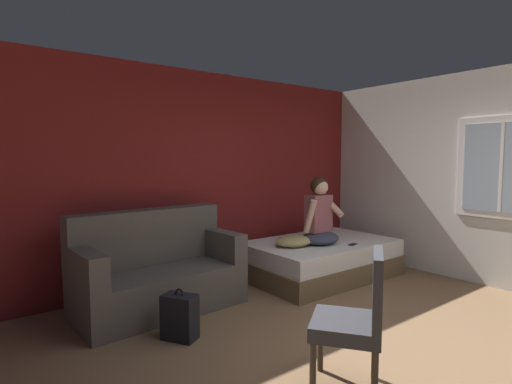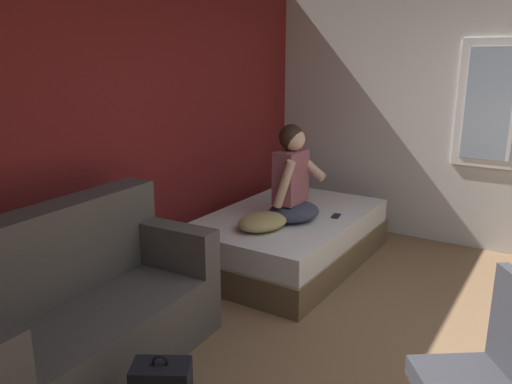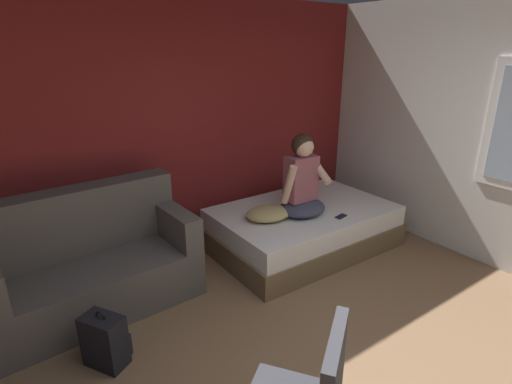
{
  "view_description": "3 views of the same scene",
  "coord_description": "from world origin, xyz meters",
  "px_view_note": "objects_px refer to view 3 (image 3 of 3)",
  "views": [
    {
      "loc": [
        -2.76,
        -1.62,
        1.6
      ],
      "look_at": [
        0.14,
        2.19,
        1.19
      ],
      "focal_mm": 28.0,
      "sensor_mm": 36.0,
      "label": 1
    },
    {
      "loc": [
        -2.84,
        -0.12,
        1.91
      ],
      "look_at": [
        -0.03,
        1.69,
        1.02
      ],
      "focal_mm": 35.0,
      "sensor_mm": 36.0,
      "label": 2
    },
    {
      "loc": [
        -1.66,
        -1.03,
        2.19
      ],
      "look_at": [
        0.24,
        1.71,
        0.97
      ],
      "focal_mm": 28.0,
      "sensor_mm": 36.0,
      "label": 3
    }
  ],
  "objects_px": {
    "throw_pillow": "(268,213)",
    "cell_phone": "(341,216)",
    "couch": "(93,264)",
    "person_seated": "(302,183)",
    "bed": "(303,227)",
    "backpack": "(106,341)"
  },
  "relations": [
    {
      "from": "throw_pillow",
      "to": "couch",
      "type": "bearing_deg",
      "value": 171.54
    },
    {
      "from": "couch",
      "to": "person_seated",
      "type": "height_order",
      "value": "person_seated"
    },
    {
      "from": "bed",
      "to": "couch",
      "type": "xyz_separation_m",
      "value": [
        -2.24,
        0.23,
        0.16
      ]
    },
    {
      "from": "couch",
      "to": "backpack",
      "type": "relative_size",
      "value": 3.81
    },
    {
      "from": "throw_pillow",
      "to": "backpack",
      "type": "bearing_deg",
      "value": -163.69
    },
    {
      "from": "bed",
      "to": "backpack",
      "type": "distance_m",
      "value": 2.45
    },
    {
      "from": "cell_phone",
      "to": "bed",
      "type": "bearing_deg",
      "value": -170.27
    },
    {
      "from": "backpack",
      "to": "bed",
      "type": "bearing_deg",
      "value": 13.55
    },
    {
      "from": "person_seated",
      "to": "backpack",
      "type": "height_order",
      "value": "person_seated"
    },
    {
      "from": "couch",
      "to": "backpack",
      "type": "distance_m",
      "value": 0.83
    },
    {
      "from": "bed",
      "to": "couch",
      "type": "distance_m",
      "value": 2.26
    },
    {
      "from": "throw_pillow",
      "to": "cell_phone",
      "type": "relative_size",
      "value": 3.33
    },
    {
      "from": "couch",
      "to": "backpack",
      "type": "xyz_separation_m",
      "value": [
        -0.13,
        -0.8,
        -0.2
      ]
    },
    {
      "from": "throw_pillow",
      "to": "bed",
      "type": "bearing_deg",
      "value": 3.33
    },
    {
      "from": "backpack",
      "to": "throw_pillow",
      "type": "xyz_separation_m",
      "value": [
        1.85,
        0.54,
        0.36
      ]
    },
    {
      "from": "cell_phone",
      "to": "throw_pillow",
      "type": "bearing_deg",
      "value": -130.45
    },
    {
      "from": "bed",
      "to": "cell_phone",
      "type": "height_order",
      "value": "cell_phone"
    },
    {
      "from": "person_seated",
      "to": "cell_phone",
      "type": "xyz_separation_m",
      "value": [
        0.3,
        -0.31,
        -0.35
      ]
    },
    {
      "from": "cell_phone",
      "to": "backpack",
      "type": "bearing_deg",
      "value": -97.26
    },
    {
      "from": "backpack",
      "to": "person_seated",
      "type": "bearing_deg",
      "value": 11.69
    },
    {
      "from": "couch",
      "to": "throw_pillow",
      "type": "height_order",
      "value": "couch"
    },
    {
      "from": "couch",
      "to": "person_seated",
      "type": "xyz_separation_m",
      "value": [
        2.1,
        -0.34,
        0.44
      ]
    }
  ]
}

